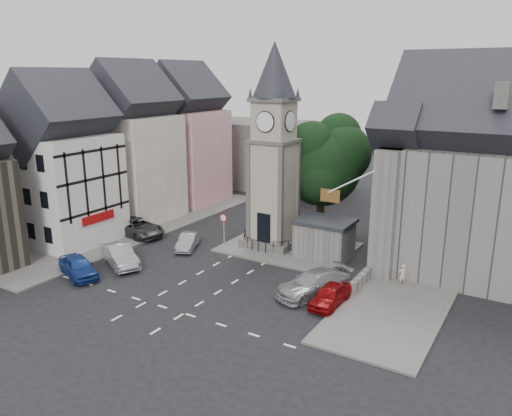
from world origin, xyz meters
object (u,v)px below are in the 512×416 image
Objects in this scene: car_west_blue at (78,267)px; pedestrian at (402,275)px; stone_shelter at (324,238)px; car_east_red at (330,295)px; clock_tower at (274,148)px.

car_west_blue is 22.39m from pedestrian.
pedestrian reaches higher than car_west_blue.
car_west_blue is at bearing -13.46° from pedestrian.
pedestrian is (6.70, -2.25, -0.78)m from stone_shelter.
car_east_red is 2.49× the size of pedestrian.
stone_shelter reaches higher than pedestrian.
stone_shelter is at bearing -5.84° from clock_tower.
car_west_blue is at bearing -162.04° from car_east_red.
car_east_red is at bearing -52.59° from car_west_blue.
car_east_red is at bearing 19.40° from pedestrian.
stone_shelter is 1.12× the size of car_east_red.
car_east_red is at bearing -42.98° from clock_tower.
clock_tower is 17.11m from car_west_blue.
clock_tower reaches higher than car_east_red.
stone_shelter reaches higher than car_west_blue.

